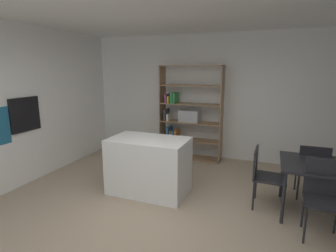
% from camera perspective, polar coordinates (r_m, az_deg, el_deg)
% --- Properties ---
extents(ground_plane, '(9.29, 9.29, 0.00)m').
position_cam_1_polar(ground_plane, '(3.72, -2.40, -20.52)').
color(ground_plane, tan).
extents(back_partition, '(6.75, 0.06, 2.77)m').
position_cam_1_polar(back_partition, '(6.12, 9.29, 6.13)').
color(back_partition, white).
rests_on(back_partition, ground_plane).
extents(built_in_oven, '(0.06, 0.58, 0.59)m').
position_cam_1_polar(built_in_oven, '(5.21, -28.32, 2.22)').
color(built_in_oven, black).
rests_on(built_in_oven, ground_plane).
extents(kitchen_island, '(1.26, 0.76, 0.91)m').
position_cam_1_polar(kitchen_island, '(4.42, -4.11, -8.46)').
color(kitchen_island, white).
rests_on(kitchen_island, ground_plane).
extents(open_bookshelf, '(1.39, 0.37, 2.09)m').
position_cam_1_polar(open_bookshelf, '(6.00, 3.97, 2.17)').
color(open_bookshelf, '#997551').
rests_on(open_bookshelf, ground_plane).
extents(dining_table, '(0.96, 0.93, 0.75)m').
position_cam_1_polar(dining_table, '(4.19, 29.48, -8.15)').
color(dining_table, '#232328').
rests_on(dining_table, ground_plane).
extents(dining_chair_near, '(0.44, 0.43, 0.95)m').
position_cam_1_polar(dining_chair_near, '(3.78, 30.33, -12.01)').
color(dining_chair_near, '#232328').
rests_on(dining_chair_near, ground_plane).
extents(dining_chair_far, '(0.44, 0.44, 0.88)m').
position_cam_1_polar(dining_chair_far, '(4.69, 28.55, -7.68)').
color(dining_chair_far, '#232328').
rests_on(dining_chair_far, ground_plane).
extents(dining_chair_island_side, '(0.47, 0.46, 0.88)m').
position_cam_1_polar(dining_chair_island_side, '(4.19, 19.71, -9.27)').
color(dining_chair_island_side, '#232328').
rests_on(dining_chair_island_side, ground_plane).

